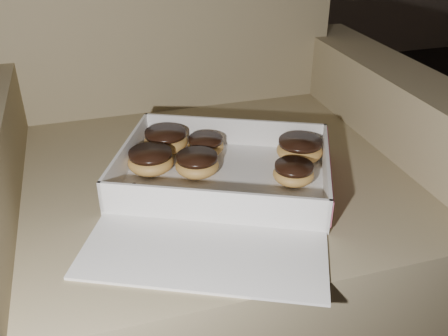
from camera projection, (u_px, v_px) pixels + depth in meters
name	position (u px, v px, depth m)	size (l,w,h in m)	color
armchair	(203.00, 203.00, 1.15)	(1.00, 0.85, 1.05)	#847654
bakery_box	(223.00, 186.00, 0.93)	(0.55, 0.58, 0.07)	white
donut_a	(166.00, 140.00, 1.05)	(0.09, 0.09, 0.05)	#EBAF52
donut_b	(206.00, 145.00, 1.04)	(0.08, 0.08, 0.04)	#EBAF52
donut_c	(151.00, 161.00, 0.98)	(0.09, 0.09, 0.05)	#EBAF52
donut_d	(300.00, 149.00, 1.02)	(0.09, 0.09, 0.05)	#EBAF52
donut_e	(197.00, 164.00, 0.97)	(0.09, 0.09, 0.04)	#EBAF52
donut_f	(293.00, 173.00, 0.94)	(0.08, 0.08, 0.04)	#EBAF52
crumb_a	(194.00, 209.00, 0.87)	(0.01, 0.01, 0.00)	black
crumb_b	(134.00, 184.00, 0.94)	(0.01, 0.01, 0.00)	black
crumb_c	(277.00, 213.00, 0.86)	(0.01, 0.01, 0.00)	black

